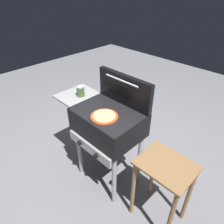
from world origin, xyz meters
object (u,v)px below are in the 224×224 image
Objects in this scene: sauce_jar at (81,91)px; pizza_cheese at (104,116)px; prep_table at (163,181)px; grill at (107,124)px.

pizza_cheese is at bearing -11.53° from sauce_jar.
prep_table is at bearing -0.43° from sauce_jar.
grill is at bearing -179.63° from prep_table.
prep_table is (0.62, 0.09, -0.40)m from pizza_cheese.
grill is at bearing -1.76° from sauce_jar.
grill is 3.86× the size of pizza_cheese.
grill is 0.18m from pizza_cheese.
prep_table is at bearing 7.82° from pizza_cheese.
prep_table is (1.08, -0.01, -0.44)m from sauce_jar.
sauce_jar is at bearing 179.57° from prep_table.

